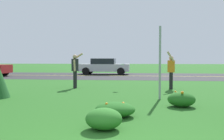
{
  "coord_description": "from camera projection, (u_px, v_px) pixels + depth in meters",
  "views": [
    {
      "loc": [
        0.24,
        -2.84,
        1.42
      ],
      "look_at": [
        -1.06,
        8.82,
        0.9
      ],
      "focal_mm": 41.02,
      "sensor_mm": 36.0,
      "label": 1
    }
  ],
  "objects": [
    {
      "name": "ground_plane",
      "position": [
        135.0,
        89.0,
        11.99
      ],
      "size": [
        120.0,
        120.0,
        0.0
      ],
      "primitive_type": "plane",
      "color": "#26601E"
    },
    {
      "name": "highway_strip",
      "position": [
        138.0,
        76.0,
        21.07
      ],
      "size": [
        120.0,
        8.68,
        0.01
      ],
      "primitive_type": "cube",
      "color": "#2D2D30",
      "rests_on": "ground"
    },
    {
      "name": "highway_center_stripe",
      "position": [
        138.0,
        76.0,
        21.07
      ],
      "size": [
        120.0,
        0.16,
        0.0
      ],
      "primitive_type": "cube",
      "color": "yellow",
      "rests_on": "ground"
    },
    {
      "name": "daylily_clump_front_left",
      "position": [
        181.0,
        99.0,
        7.55
      ],
      "size": [
        0.81,
        0.71,
        0.49
      ],
      "color": "#23661E",
      "rests_on": "ground"
    },
    {
      "name": "daylily_clump_mid_center",
      "position": [
        104.0,
        119.0,
        5.11
      ],
      "size": [
        0.74,
        0.68,
        0.43
      ],
      "color": "#2D7526",
      "rests_on": "ground"
    },
    {
      "name": "daylily_clump_near_camera",
      "position": [
        115.0,
        109.0,
        6.27
      ],
      "size": [
        0.99,
        0.87,
        0.36
      ],
      "color": "#23661E",
      "rests_on": "ground"
    },
    {
      "name": "sign_post_near_path",
      "position": [
        160.0,
        63.0,
        8.9
      ],
      "size": [
        0.07,
        0.1,
        2.56
      ],
      "color": "#93969B",
      "rests_on": "ground"
    },
    {
      "name": "person_thrower_dark_shirt",
      "position": [
        75.0,
        68.0,
        12.29
      ],
      "size": [
        0.52,
        0.5,
        1.71
      ],
      "color": "#232328",
      "rests_on": "ground"
    },
    {
      "name": "person_catcher_orange_shirt",
      "position": [
        171.0,
        69.0,
        11.97
      ],
      "size": [
        0.4,
        0.49,
        1.77
      ],
      "color": "orange",
      "rests_on": "ground"
    },
    {
      "name": "frisbee_white",
      "position": [
        122.0,
        64.0,
        11.91
      ],
      "size": [
        0.25,
        0.24,
        0.06
      ],
      "color": "white"
    },
    {
      "name": "car_silver_center_left",
      "position": [
        104.0,
        66.0,
        23.32
      ],
      "size": [
        4.5,
        2.0,
        1.45
      ],
      "color": "#B7BABF",
      "rests_on": "ground"
    }
  ]
}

